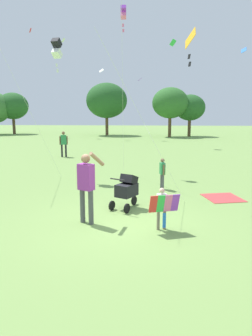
# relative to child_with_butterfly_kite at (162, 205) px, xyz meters

# --- Properties ---
(ground_plane) EXTENTS (120.00, 120.00, 0.00)m
(ground_plane) POSITION_rel_child_with_butterfly_kite_xyz_m (-1.15, 0.42, -0.62)
(ground_plane) COLOR #75994C
(treeline_distant) EXTENTS (43.33, 7.18, 6.29)m
(treeline_distant) POSITION_rel_child_with_butterfly_kite_xyz_m (-3.23, 31.47, 3.06)
(treeline_distant) COLOR brown
(treeline_distant) RESTS_ON ground
(child_with_butterfly_kite) EXTENTS (0.73, 0.45, 1.04)m
(child_with_butterfly_kite) POSITION_rel_child_with_butterfly_kite_xyz_m (0.00, 0.00, 0.00)
(child_with_butterfly_kite) COLOR #7F705B
(child_with_butterfly_kite) RESTS_ON ground
(person_adult_flyer) EXTENTS (0.71, 0.52, 1.87)m
(person_adult_flyer) POSITION_rel_child_with_butterfly_kite_xyz_m (-1.89, 0.35, 0.45)
(person_adult_flyer) COLOR #4C4C51
(person_adult_flyer) RESTS_ON ground
(stroller) EXTENTS (0.85, 1.09, 1.03)m
(stroller) POSITION_rel_child_with_butterfly_kite_xyz_m (-0.96, 1.69, -0.02)
(stroller) COLOR black
(stroller) RESTS_ON ground
(kite_adult_black) EXTENTS (2.63, 2.36, 5.27)m
(kite_adult_black) POSITION_rel_child_with_butterfly_kite_xyz_m (0.71, 2.38, 4.05)
(kite_adult_black) COLOR #F4A319
(kite_adult_black) RESTS_ON ground
(kite_orange_delta) EXTENTS (1.40, 3.15, 5.80)m
(kite_orange_delta) POSITION_rel_child_with_butterfly_kite_xyz_m (-4.17, 6.03, 4.74)
(kite_orange_delta) COLOR black
(kite_orange_delta) RESTS_ON ground
(kite_green_novelty) EXTENTS (0.32, 3.29, 7.47)m
(kite_green_novelty) POSITION_rel_child_with_butterfly_kite_xyz_m (-1.54, 7.59, 6.46)
(kite_green_novelty) COLOR purple
(kite_green_novelty) RESTS_ON ground
(distant_kites_cluster) EXTENTS (27.46, 11.77, 6.19)m
(distant_kites_cluster) POSITION_rel_child_with_butterfly_kite_xyz_m (-3.04, 24.30, 7.87)
(distant_kites_cluster) COLOR green
(person_red_shirt) EXTENTS (0.49, 0.32, 1.62)m
(person_red_shirt) POSITION_rel_child_with_butterfly_kite_xyz_m (-5.71, 12.18, 0.33)
(person_red_shirt) COLOR #232328
(person_red_shirt) RESTS_ON ground
(person_couple_left) EXTENTS (0.22, 0.36, 1.15)m
(person_couple_left) POSITION_rel_child_with_butterfly_kite_xyz_m (0.16, 4.09, 0.06)
(person_couple_left) COLOR #4C4C51
(person_couple_left) RESTS_ON ground
(picnic_blanket) EXTENTS (1.37, 1.41, 0.02)m
(picnic_blanket) POSITION_rel_child_with_butterfly_kite_xyz_m (2.13, 3.03, -0.62)
(picnic_blanket) COLOR #CC3D3D
(picnic_blanket) RESTS_ON ground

